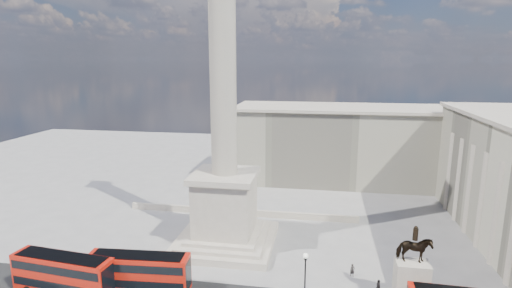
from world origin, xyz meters
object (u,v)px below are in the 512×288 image
object	(u,v)px
nelsons_column	(224,158)
red_bus_a	(64,275)
pedestrian_crossing	(378,288)
equestrian_statue	(412,276)
pedestrian_walking	(352,270)
red_bus_b	(140,273)
victorian_lamp	(305,276)

from	to	relation	value
nelsons_column	red_bus_a	bearing A→B (deg)	-133.76
red_bus_a	pedestrian_crossing	size ratio (longest dim) A/B	6.28
red_bus_a	equestrian_statue	xyz separation A→B (m)	(38.75, 4.93, 0.67)
red_bus_a	pedestrian_walking	xyz separation A→B (m)	(32.82, 9.53, -1.73)
nelsons_column	equestrian_statue	world-z (taller)	nelsons_column
equestrian_statue	red_bus_b	bearing A→B (deg)	-174.28
red_bus_a	pedestrian_walking	world-z (taller)	red_bus_a
red_bus_b	pedestrian_walking	xyz separation A→B (m)	(24.52, 7.65, -1.67)
red_bus_a	victorian_lamp	world-z (taller)	victorian_lamp
nelsons_column	pedestrian_walking	world-z (taller)	nelsons_column
red_bus_b	pedestrian_walking	world-z (taller)	red_bus_b
red_bus_b	pedestrian_crossing	size ratio (longest dim) A/B	6.09
red_bus_b	victorian_lamp	size ratio (longest dim) A/B	1.83
nelsons_column	victorian_lamp	world-z (taller)	nelsons_column
nelsons_column	red_bus_a	size ratio (longest dim) A/B	4.09
equestrian_statue	pedestrian_crossing	xyz separation A→B (m)	(-3.29, 0.88, -2.25)
equestrian_statue	nelsons_column	bearing A→B (deg)	155.44
pedestrian_walking	nelsons_column	bearing A→B (deg)	149.56
equestrian_statue	pedestrian_crossing	world-z (taller)	equestrian_statue
nelsons_column	victorian_lamp	size ratio (longest dim) A/B	7.70
victorian_lamp	equestrian_statue	bearing A→B (deg)	14.37
red_bus_b	pedestrian_walking	distance (m)	25.74
red_bus_b	pedestrian_crossing	distance (m)	27.49
pedestrian_walking	equestrian_statue	bearing A→B (deg)	-48.92
victorian_lamp	red_bus_b	bearing A→B (deg)	-179.72
victorian_lamp	pedestrian_crossing	world-z (taller)	victorian_lamp
red_bus_b	victorian_lamp	world-z (taller)	victorian_lamp
pedestrian_walking	pedestrian_crossing	world-z (taller)	pedestrian_crossing
nelsons_column	pedestrian_walking	bearing A→B (deg)	-19.31
red_bus_b	red_bus_a	bearing A→B (deg)	-171.05
victorian_lamp	pedestrian_walking	size ratio (longest dim) A/B	3.99
red_bus_a	equestrian_statue	world-z (taller)	equestrian_statue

